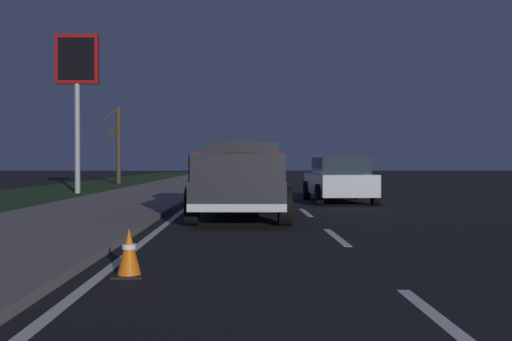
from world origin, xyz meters
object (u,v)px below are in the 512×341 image
at_px(sedan_white, 242,174).
at_px(gas_price_sign, 77,74).
at_px(traffic_cone_near, 129,253).
at_px(sedan_silver, 339,179).
at_px(bare_tree_far, 118,144).
at_px(sedan_blue, 244,171).
at_px(pickup_truck, 241,178).

height_order(sedan_white, gas_price_sign, gas_price_sign).
bearing_deg(traffic_cone_near, sedan_silver, -20.15).
height_order(sedan_white, bare_tree_far, bare_tree_far).
bearing_deg(traffic_cone_near, sedan_white, -3.47).
xyz_separation_m(sedan_blue, gas_price_sign, (-16.47, 7.42, 4.53)).
bearing_deg(bare_tree_far, sedan_white, -137.96).
height_order(sedan_white, sedan_blue, same).
bearing_deg(sedan_white, pickup_truck, -179.98).
bearing_deg(pickup_truck, sedan_white, 0.02).
bearing_deg(bare_tree_far, pickup_truck, -160.53).
height_order(sedan_silver, gas_price_sign, gas_price_sign).
height_order(pickup_truck, gas_price_sign, gas_price_sign).
xyz_separation_m(sedan_white, bare_tree_far, (8.99, 8.10, 1.81)).
bearing_deg(gas_price_sign, bare_tree_far, 3.80).
height_order(sedan_blue, traffic_cone_near, sedan_blue).
xyz_separation_m(sedan_white, sedan_silver, (-8.64, -3.34, 0.00)).
distance_m(sedan_silver, gas_price_sign, 13.04).
relative_size(gas_price_sign, bare_tree_far, 1.42).
bearing_deg(sedan_silver, traffic_cone_near, 159.85).
height_order(sedan_blue, gas_price_sign, gas_price_sign).
bearing_deg(sedan_blue, traffic_cone_near, 177.75).
distance_m(sedan_silver, traffic_cone_near, 13.45).
distance_m(sedan_white, bare_tree_far, 12.24).
bearing_deg(sedan_silver, sedan_blue, 8.24).
distance_m(bare_tree_far, traffic_cone_near, 31.09).
distance_m(pickup_truck, gas_price_sign, 14.14).
distance_m(sedan_silver, bare_tree_far, 21.09).
distance_m(pickup_truck, sedan_silver, 6.28).
bearing_deg(pickup_truck, bare_tree_far, 19.47).
height_order(gas_price_sign, bare_tree_far, gas_price_sign).
distance_m(pickup_truck, sedan_blue, 27.76).
distance_m(pickup_truck, traffic_cone_near, 7.45).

